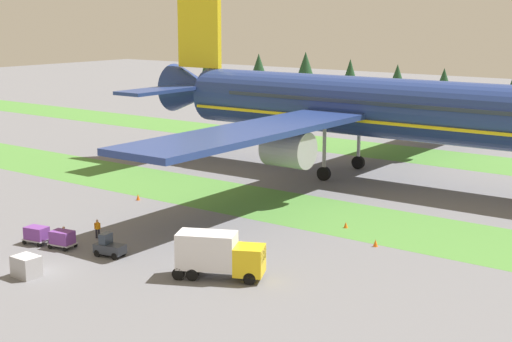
{
  "coord_description": "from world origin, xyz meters",
  "views": [
    {
      "loc": [
        48.17,
        -35.06,
        20.15
      ],
      "look_at": [
        1.68,
        26.64,
        4.0
      ],
      "focal_mm": 53.42,
      "sensor_mm": 36.0,
      "label": 1
    }
  ],
  "objects_px": {
    "airliner": "(361,106)",
    "catering_truck": "(218,254)",
    "ground_crew_marshaller": "(97,228)",
    "uld_container_2": "(26,266)",
    "baggage_tug": "(109,247)",
    "cargo_dolly_second": "(37,234)",
    "cargo_dolly_lead": "(62,238)",
    "taxiway_marker_2": "(138,197)",
    "ground_crew_loader": "(64,235)",
    "taxiway_marker_0": "(346,225)",
    "taxiway_marker_1": "(375,243)"
  },
  "relations": [
    {
      "from": "catering_truck",
      "to": "ground_crew_loader",
      "type": "bearing_deg",
      "value": -109.99
    },
    {
      "from": "cargo_dolly_lead",
      "to": "taxiway_marker_2",
      "type": "height_order",
      "value": "cargo_dolly_lead"
    },
    {
      "from": "ground_crew_marshaller",
      "to": "taxiway_marker_0",
      "type": "xyz_separation_m",
      "value": [
        16.34,
        16.5,
        -0.66
      ]
    },
    {
      "from": "ground_crew_loader",
      "to": "taxiway_marker_0",
      "type": "xyz_separation_m",
      "value": [
        16.96,
        19.8,
        -0.66
      ]
    },
    {
      "from": "ground_crew_loader",
      "to": "uld_container_2",
      "type": "height_order",
      "value": "ground_crew_loader"
    },
    {
      "from": "ground_crew_marshaller",
      "to": "uld_container_2",
      "type": "xyz_separation_m",
      "value": [
        3.49,
        -10.31,
        -0.11
      ]
    },
    {
      "from": "baggage_tug",
      "to": "ground_crew_marshaller",
      "type": "relative_size",
      "value": 1.6
    },
    {
      "from": "ground_crew_marshaller",
      "to": "taxiway_marker_1",
      "type": "bearing_deg",
      "value": 169.06
    },
    {
      "from": "baggage_tug",
      "to": "cargo_dolly_second",
      "type": "xyz_separation_m",
      "value": [
        -7.79,
        -1.44,
        0.1
      ]
    },
    {
      "from": "uld_container_2",
      "to": "taxiway_marker_0",
      "type": "distance_m",
      "value": 29.74
    },
    {
      "from": "cargo_dolly_second",
      "to": "ground_crew_loader",
      "type": "xyz_separation_m",
      "value": [
        2.36,
        1.12,
        0.03
      ]
    },
    {
      "from": "ground_crew_loader",
      "to": "taxiway_marker_0",
      "type": "distance_m",
      "value": 26.08
    },
    {
      "from": "airliner",
      "to": "catering_truck",
      "type": "height_order",
      "value": "airliner"
    },
    {
      "from": "cargo_dolly_second",
      "to": "taxiway_marker_1",
      "type": "height_order",
      "value": "cargo_dolly_second"
    },
    {
      "from": "taxiway_marker_0",
      "to": "taxiway_marker_2",
      "type": "distance_m",
      "value": 24.09
    },
    {
      "from": "airliner",
      "to": "baggage_tug",
      "type": "height_order",
      "value": "airliner"
    },
    {
      "from": "cargo_dolly_second",
      "to": "taxiway_marker_2",
      "type": "relative_size",
      "value": 3.61
    },
    {
      "from": "catering_truck",
      "to": "taxiway_marker_2",
      "type": "xyz_separation_m",
      "value": [
        -22.97,
        13.85,
        -1.62
      ]
    },
    {
      "from": "uld_container_2",
      "to": "taxiway_marker_1",
      "type": "relative_size",
      "value": 3.16
    },
    {
      "from": "catering_truck",
      "to": "taxiway_marker_0",
      "type": "xyz_separation_m",
      "value": [
        0.75,
        18.06,
        -1.67
      ]
    },
    {
      "from": "uld_container_2",
      "to": "taxiway_marker_0",
      "type": "bearing_deg",
      "value": 64.38
    },
    {
      "from": "uld_container_2",
      "to": "ground_crew_loader",
      "type": "bearing_deg",
      "value": 120.36
    },
    {
      "from": "ground_crew_marshaller",
      "to": "taxiway_marker_0",
      "type": "height_order",
      "value": "ground_crew_marshaller"
    },
    {
      "from": "ground_crew_marshaller",
      "to": "baggage_tug",
      "type": "bearing_deg",
      "value": 106.19
    },
    {
      "from": "taxiway_marker_1",
      "to": "cargo_dolly_second",
      "type": "bearing_deg",
      "value": -144.63
    },
    {
      "from": "cargo_dolly_second",
      "to": "taxiway_marker_0",
      "type": "xyz_separation_m",
      "value": [
        19.33,
        20.92,
        -0.64
      ]
    },
    {
      "from": "cargo_dolly_second",
      "to": "uld_container_2",
      "type": "height_order",
      "value": "uld_container_2"
    },
    {
      "from": "ground_crew_marshaller",
      "to": "taxiway_marker_2",
      "type": "relative_size",
      "value": 2.58
    },
    {
      "from": "cargo_dolly_lead",
      "to": "ground_crew_marshaller",
      "type": "bearing_deg",
      "value": 167.67
    },
    {
      "from": "cargo_dolly_lead",
      "to": "uld_container_2",
      "type": "distance_m",
      "value": 7.37
    },
    {
      "from": "cargo_dolly_second",
      "to": "uld_container_2",
      "type": "relative_size",
      "value": 1.22
    },
    {
      "from": "ground_crew_loader",
      "to": "taxiway_marker_2",
      "type": "distance_m",
      "value": 17.0
    },
    {
      "from": "catering_truck",
      "to": "uld_container_2",
      "type": "bearing_deg",
      "value": -80.26
    },
    {
      "from": "baggage_tug",
      "to": "taxiway_marker_1",
      "type": "xyz_separation_m",
      "value": [
        16.63,
        15.9,
        -0.5
      ]
    },
    {
      "from": "cargo_dolly_second",
      "to": "catering_truck",
      "type": "bearing_deg",
      "value": 88.31
    },
    {
      "from": "cargo_dolly_lead",
      "to": "taxiway_marker_2",
      "type": "distance_m",
      "value": 17.74
    },
    {
      "from": "airliner",
      "to": "taxiway_marker_1",
      "type": "xyz_separation_m",
      "value": [
        15.38,
        -24.47,
        -8.59
      ]
    },
    {
      "from": "taxiway_marker_2",
      "to": "cargo_dolly_lead",
      "type": "bearing_deg",
      "value": -65.9
    },
    {
      "from": "baggage_tug",
      "to": "taxiway_marker_0",
      "type": "relative_size",
      "value": 4.94
    },
    {
      "from": "catering_truck",
      "to": "taxiway_marker_1",
      "type": "bearing_deg",
      "value": 131.9
    },
    {
      "from": "airliner",
      "to": "taxiway_marker_2",
      "type": "relative_size",
      "value": 112.42
    },
    {
      "from": "cargo_dolly_lead",
      "to": "ground_crew_loader",
      "type": "xyz_separation_m",
      "value": [
        -0.49,
        0.59,
        0.03
      ]
    },
    {
      "from": "ground_crew_marshaller",
      "to": "uld_container_2",
      "type": "height_order",
      "value": "ground_crew_marshaller"
    },
    {
      "from": "cargo_dolly_lead",
      "to": "ground_crew_marshaller",
      "type": "relative_size",
      "value": 1.4
    },
    {
      "from": "ground_crew_marshaller",
      "to": "uld_container_2",
      "type": "distance_m",
      "value": 10.89
    },
    {
      "from": "baggage_tug",
      "to": "cargo_dolly_second",
      "type": "relative_size",
      "value": 1.15
    },
    {
      "from": "uld_container_2",
      "to": "taxiway_marker_2",
      "type": "bearing_deg",
      "value": 115.67
    },
    {
      "from": "cargo_dolly_second",
      "to": "uld_container_2",
      "type": "distance_m",
      "value": 8.75
    },
    {
      "from": "cargo_dolly_second",
      "to": "taxiway_marker_1",
      "type": "distance_m",
      "value": 29.96
    },
    {
      "from": "taxiway_marker_0",
      "to": "taxiway_marker_2",
      "type": "relative_size",
      "value": 0.84
    }
  ]
}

